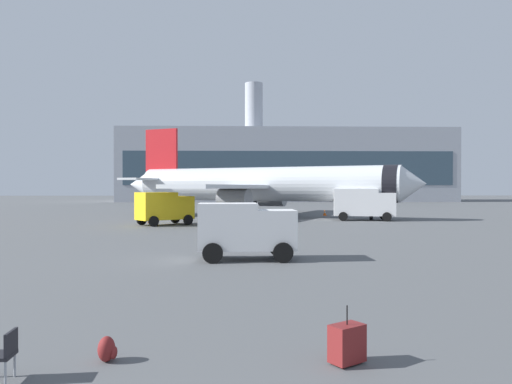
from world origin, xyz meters
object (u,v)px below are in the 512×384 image
Objects in this scene: fuel_truck at (363,203)px; cargo_van at (246,228)px; airplane_at_gate at (261,185)px; rolling_suitcase at (347,343)px; traveller_backpack at (107,349)px; gate_chair at (3,352)px; service_truck at (164,207)px; safety_cone_mid at (150,219)px; safety_cone_near at (325,213)px.

cargo_van is at bearing -114.43° from fuel_truck.
airplane_at_gate is 30.79× the size of rolling_suitcase.
rolling_suitcase is 2.29× the size of traveller_backpack.
cargo_van is 4.05× the size of rolling_suitcase.
rolling_suitcase is (-0.22, -45.95, -3.27)m from airplane_at_gate.
fuel_truck is 43.66m from gate_chair.
fuel_truck reaches higher than service_truck.
airplane_at_gate is at bearing 84.07° from traveller_backpack.
traveller_backpack is (4.32, -34.12, -1.37)m from service_truck.
service_truck is 34.42m from traveller_backpack.
gate_chair is (-4.25, -13.95, -0.95)m from cargo_van.
cargo_van is at bearing -69.74° from safety_cone_mid.
safety_cone_mid is at bearing -140.78° from airplane_at_gate.
safety_cone_mid is 38.05m from gate_chair.
service_truck is 1.16× the size of cargo_van.
gate_chair reaches higher than safety_cone_near.
safety_cone_near is 1.03× the size of safety_cone_mid.
service_truck reaches higher than gate_chair.
safety_cone_near is 49.85m from traveller_backpack.
rolling_suitcase is at bearing -82.29° from cargo_van.
fuel_truck is 9.59× the size of safety_cone_mid.
safety_cone_near is 49.18m from rolling_suitcase.
airplane_at_gate reaches higher than cargo_van.
rolling_suitcase reaches higher than gate_chair.
fuel_truck is 1.42× the size of cargo_van.
airplane_at_gate is 47.13m from gate_chair.
gate_chair is at bearing -83.14° from safety_cone_mid.
cargo_van is 6.57× the size of safety_cone_near.
rolling_suitcase is at bearing -3.23° from traveller_backpack.
traveller_backpack is at bearing -82.79° from service_truck.
fuel_truck is at bearing 65.57° from cargo_van.
service_truck is 22.22m from cargo_van.
safety_cone_near is at bearing 31.78° from safety_cone_mid.
safety_cone_near is (7.62, 2.60, -3.32)m from airplane_at_gate.
airplane_at_gate is 46.07m from traveller_backpack.
service_truck reaches higher than rolling_suitcase.
safety_cone_near is at bearing 80.83° from rolling_suitcase.
service_truck is 6.00× the size of gate_chair.
fuel_truck reaches higher than safety_cone_mid.
fuel_truck is at bearing -31.37° from airplane_at_gate.
rolling_suitcase is at bearing -99.17° from safety_cone_near.
airplane_at_gate reaches higher than gate_chair.
airplane_at_gate is at bearing 39.22° from safety_cone_mid.
safety_cone_mid reaches higher than traveller_backpack.
safety_cone_mid is at bearing 105.93° from rolling_suitcase.
cargo_van is 9.28× the size of traveller_backpack.
traveller_backpack is (-14.78, -39.58, -1.54)m from fuel_truck.
cargo_van reaches higher than safety_cone_near.
safety_cone_near is at bearing 40.34° from service_truck.
traveller_backpack is at bearing 30.78° from gate_chair.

